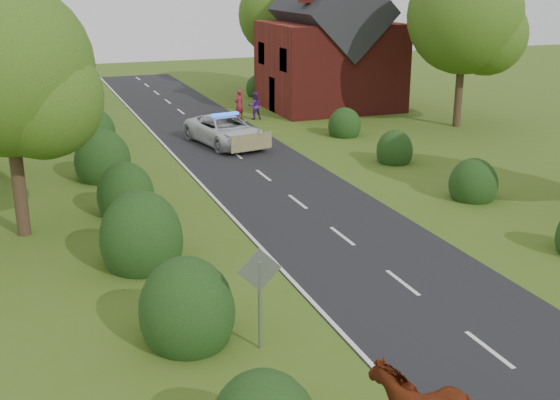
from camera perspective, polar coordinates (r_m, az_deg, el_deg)
name	(u,v)px	position (r m, az deg, el deg)	size (l,w,h in m)	color
ground	(489,350)	(17.55, 16.62, -11.61)	(120.00, 120.00, 0.00)	#416317
road	(271,182)	(29.84, -0.72, 1.51)	(6.00, 70.00, 0.02)	black
road_markings	(251,199)	(27.46, -2.38, 0.07)	(4.96, 70.00, 0.01)	white
hedgerow_left	(128,205)	(25.03, -12.23, -0.38)	(2.75, 50.41, 3.00)	black
hedgerow_right	(455,177)	(29.39, 14.05, 1.81)	(2.10, 45.78, 2.10)	black
tree_left_a	(14,77)	(23.97, -20.78, 9.36)	(5.74, 5.60, 8.38)	#332316
tree_left_d	(0,18)	(51.84, -21.80, 13.58)	(6.15, 6.00, 8.89)	#332316
tree_right_b	(470,21)	(41.51, 15.22, 13.85)	(6.56, 6.40, 9.40)	#332316
tree_right_c	(283,18)	(53.36, 0.26, 14.57)	(6.15, 6.00, 8.58)	#332316
road_sign	(260,284)	(16.19, -1.67, -6.83)	(1.06, 0.08, 2.53)	gray
house	(330,50)	(46.35, 4.07, 12.10)	(8.00, 7.40, 9.17)	maroon
police_van	(225,130)	(36.35, -4.48, 5.66)	(3.52, 5.85, 1.66)	silver
pedestrian_red	(239,104)	(43.00, -3.34, 7.77)	(0.65, 0.43, 1.78)	maroon
pedestrian_purple	(255,106)	(42.86, -2.08, 7.66)	(0.80, 0.62, 1.65)	#4B2079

